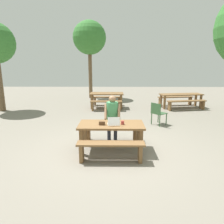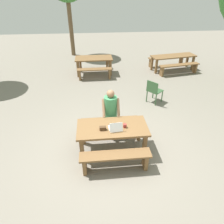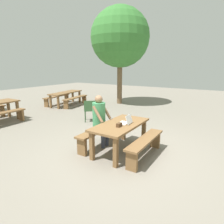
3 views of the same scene
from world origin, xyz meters
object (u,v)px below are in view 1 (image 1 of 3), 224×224
at_px(coffee_mug, 123,123).
at_px(plastic_chair, 158,113).
at_px(picnic_table_front, 111,128).
at_px(tree_rear, 89,38).
at_px(laptop, 114,123).
at_px(picnic_table_rear, 181,96).
at_px(small_pouch, 102,123).
at_px(picnic_table_mid, 107,95).
at_px(person_seated, 112,115).

relative_size(coffee_mug, plastic_chair, 0.11).
xyz_separation_m(picnic_table_front, tree_rear, (-1.49, 8.40, 3.15)).
distance_m(laptop, tree_rear, 9.15).
height_order(picnic_table_rear, tree_rear, tree_rear).
distance_m(small_pouch, picnic_table_mid, 5.33).
distance_m(laptop, plastic_chair, 2.89).
bearing_deg(small_pouch, person_seated, 70.77).
height_order(picnic_table_front, person_seated, person_seated).
xyz_separation_m(small_pouch, tree_rear, (-1.27, 8.50, 2.99)).
height_order(picnic_table_mid, tree_rear, tree_rear).
height_order(person_seated, tree_rear, tree_rear).
xyz_separation_m(coffee_mug, tree_rear, (-1.78, 8.45, 2.99)).
bearing_deg(picnic_table_mid, picnic_table_front, -86.86).
bearing_deg(picnic_table_front, picnic_table_mid, 93.52).
relative_size(laptop, picnic_table_rear, 0.14).
height_order(coffee_mug, plastic_chair, plastic_chair).
xyz_separation_m(plastic_chair, picnic_table_rear, (1.81, 3.10, 0.15)).
relative_size(person_seated, picnic_table_rear, 0.60).
relative_size(picnic_table_front, plastic_chair, 2.01).
distance_m(picnic_table_front, tree_rear, 9.10).
bearing_deg(person_seated, picnic_table_mid, 94.24).
xyz_separation_m(small_pouch, coffee_mug, (0.52, 0.05, 0.00)).
distance_m(laptop, person_seated, 0.73).
distance_m(picnic_table_front, laptop, 0.21).
bearing_deg(tree_rear, picnic_table_rear, -31.37).
height_order(person_seated, picnic_table_mid, person_seated).
bearing_deg(small_pouch, coffee_mug, 5.37).
height_order(picnic_table_front, tree_rear, tree_rear).
bearing_deg(tree_rear, person_seated, -78.99).
bearing_deg(picnic_table_front, person_seated, 88.13).
relative_size(laptop, coffee_mug, 3.54).
xyz_separation_m(picnic_table_front, picnic_table_rear, (3.48, 5.37, 0.00)).
distance_m(coffee_mug, plastic_chair, 2.71).
bearing_deg(laptop, tree_rear, -84.89).
xyz_separation_m(picnic_table_rear, tree_rear, (-4.98, 3.03, 3.15)).
bearing_deg(picnic_table_mid, person_seated, -86.14).
bearing_deg(small_pouch, picnic_table_rear, 55.80).
distance_m(picnic_table_front, plastic_chair, 2.82).
relative_size(person_seated, picnic_table_mid, 0.80).
bearing_deg(person_seated, plastic_chair, 44.99).
distance_m(picnic_table_front, person_seated, 0.65).
height_order(small_pouch, coffee_mug, coffee_mug).
distance_m(person_seated, plastic_chair, 2.36).
bearing_deg(small_pouch, tree_rear, 98.47).
bearing_deg(small_pouch, picnic_table_front, 22.54).
relative_size(coffee_mug, person_seated, 0.07).
bearing_deg(picnic_table_rear, picnic_table_mid, 172.58).
bearing_deg(laptop, coffee_mug, -169.27).
bearing_deg(coffee_mug, picnic_table_mid, 96.57).
xyz_separation_m(picnic_table_front, picnic_table_mid, (-0.32, 5.23, 0.04)).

